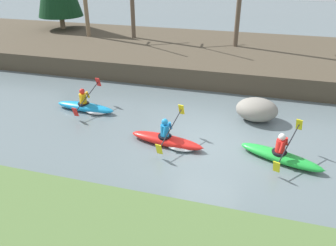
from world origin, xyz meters
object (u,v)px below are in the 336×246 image
(kayaker_middle, at_px, (169,140))
(kayaker_trailing, at_px, (87,107))
(boulder_midstream, at_px, (257,110))
(kayaker_lead, at_px, (281,156))

(kayaker_middle, xyz_separation_m, kayaker_trailing, (-4.15, 1.77, 0.00))
(kayaker_middle, height_order, boulder_midstream, kayaker_middle)
(kayaker_lead, bearing_deg, boulder_midstream, 127.59)
(boulder_midstream, bearing_deg, kayaker_middle, -134.66)
(kayaker_trailing, xyz_separation_m, boulder_midstream, (7.00, 1.11, 0.27))
(kayaker_middle, height_order, kayaker_trailing, same)
(kayaker_lead, xyz_separation_m, kayaker_middle, (-3.76, -0.01, -0.02))
(kayaker_trailing, distance_m, boulder_midstream, 7.09)
(kayaker_trailing, relative_size, boulder_midstream, 1.69)
(kayaker_lead, relative_size, kayaker_middle, 0.98)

